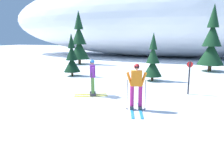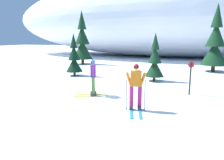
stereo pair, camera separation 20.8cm
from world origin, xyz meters
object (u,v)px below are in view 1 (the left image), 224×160
pine_tree_center (153,61)px  pine_tree_center_right (212,44)px  skier_orange_jacket (136,86)px  skier_purple_jacket (92,77)px  pine_tree_center_left (72,58)px  trail_marker_post (189,76)px  pine_tree_far_left (79,42)px

pine_tree_center → pine_tree_center_right: bearing=56.9°
skier_orange_jacket → skier_purple_jacket: bearing=151.1°
pine_tree_center_left → trail_marker_post: bearing=-18.5°
skier_purple_jacket → pine_tree_center_left: size_ratio=0.57×
skier_orange_jacket → pine_tree_center_left: pine_tree_center_left is taller
trail_marker_post → skier_purple_jacket: bearing=-156.9°
skier_purple_jacket → pine_tree_center_right: pine_tree_center_right is taller
pine_tree_far_left → trail_marker_post: bearing=-40.1°
pine_tree_center_right → trail_marker_post: bearing=-99.9°
pine_tree_center_left → pine_tree_center_right: 11.08m
skier_purple_jacket → pine_tree_center_left: pine_tree_center_left is taller
skier_purple_jacket → pine_tree_center_right: bearing=60.9°
skier_purple_jacket → pine_tree_far_left: bearing=121.1°
skier_purple_jacket → pine_tree_center_left: (-3.68, 4.45, 0.36)m
pine_tree_center_right → pine_tree_center: bearing=-123.1°
pine_tree_center_left → pine_tree_center: (5.70, 0.13, 0.01)m
skier_purple_jacket → pine_tree_center: (2.02, 4.58, 0.37)m
skier_purple_jacket → trail_marker_post: skier_purple_jacket is taller
pine_tree_center → trail_marker_post: size_ratio=1.90×
skier_purple_jacket → pine_tree_far_left: 12.84m
skier_orange_jacket → pine_tree_center_left: (-6.11, 5.79, 0.34)m
pine_tree_center → pine_tree_far_left: bearing=143.6°
pine_tree_center_left → pine_tree_center_right: bearing=31.7°
pine_tree_far_left → pine_tree_center: 10.75m
skier_orange_jacket → skier_purple_jacket: 2.77m
skier_orange_jacket → pine_tree_center: size_ratio=0.61×
skier_orange_jacket → pine_tree_center_left: size_ratio=0.61×
skier_orange_jacket → pine_tree_center_right: 12.11m
skier_purple_jacket → trail_marker_post: bearing=23.1°
pine_tree_far_left → pine_tree_center_left: bearing=-65.9°
skier_orange_jacket → pine_tree_center: pine_tree_center is taller
skier_purple_jacket → pine_tree_far_left: (-6.59, 10.94, 1.35)m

